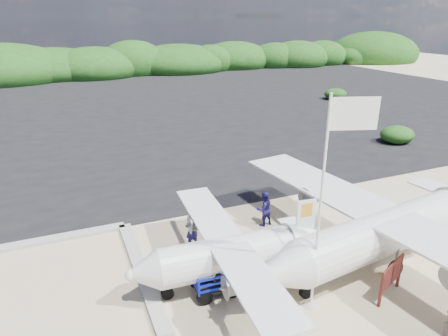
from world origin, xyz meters
The scene contains 11 objects.
ground centered at (0.00, 0.00, 0.00)m, with size 160.00×160.00×0.00m, color beige.
asphalt_apron centered at (0.00, 30.00, 0.00)m, with size 90.00×50.00×0.04m, color #B2B2B2, non-canonical shape.
lagoon centered at (-9.00, 1.50, 0.00)m, with size 9.00×7.00×0.40m, color #B2B2B2, non-canonical shape.
vegetation_band centered at (0.00, 55.00, 0.00)m, with size 124.00×8.00×4.40m, color #B2B2B2, non-canonical shape.
baggage_cart centered at (-2.08, -0.61, 0.00)m, with size 2.40×1.37×1.20m, color #0E1DD4, non-canonical shape.
flagpole centered at (0.14, -2.43, 0.00)m, with size 1.36×0.57×6.81m, color white, non-canonical shape.
signboard centered at (2.76, -3.02, 0.00)m, with size 1.62×0.15×1.33m, color maroon, non-canonical shape.
crew_a centered at (-2.25, 2.38, 0.76)m, with size 0.55×0.36×1.51m, color navy.
crew_b centered at (1.23, 2.85, 0.79)m, with size 0.77×0.60×1.58m, color navy.
aircraft_large centered at (13.85, 26.92, 0.00)m, with size 14.09×14.09×4.23m, color #B2B2B2, non-canonical shape.
aircraft_small centered at (-8.56, 33.65, 0.00)m, with size 7.33×7.33×2.64m, color #B2B2B2, non-canonical shape.
Camera 1 is at (-6.43, -10.90, 8.67)m, focal length 32.00 mm.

